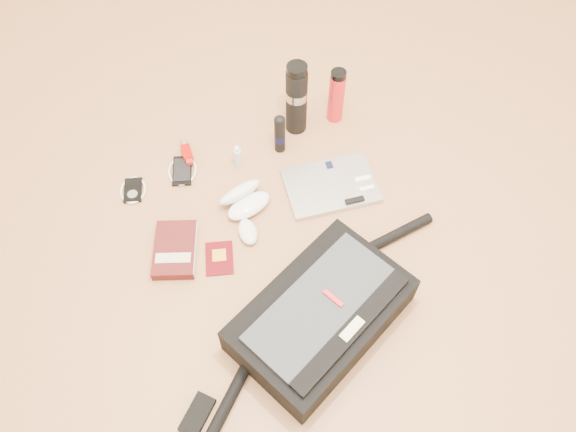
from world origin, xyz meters
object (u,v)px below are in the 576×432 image
Objects in this scene: laptop at (331,186)px; thermos_red at (336,96)px; thermos_black at (296,98)px; book at (176,250)px; messenger_bag at (321,316)px.

laptop is 1.48× the size of thermos_red.
thermos_red is at bearing -3.42° from thermos_black.
thermos_red reaches higher than book.
messenger_bag is 3.25× the size of thermos_black.
messenger_bag is 4.29× the size of thermos_red.
book is 0.68m from thermos_black.
thermos_red is (0.15, 0.30, 0.10)m from laptop.
thermos_black reaches higher than laptop.
thermos_red is at bearing 46.01° from book.
laptop is 0.58m from book.
thermos_red is (0.16, -0.01, -0.04)m from thermos_black.
book is 1.04× the size of thermos_red.
thermos_black reaches higher than thermos_red.
thermos_black is 0.16m from thermos_red.
thermos_black is at bearing 176.58° from thermos_red.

